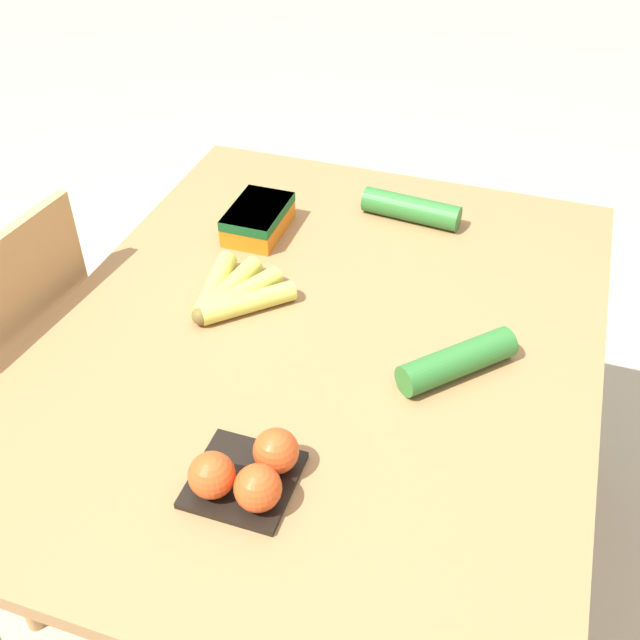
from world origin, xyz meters
name	(u,v)px	position (x,y,z in m)	size (l,w,h in m)	color
ground_plane	(320,572)	(0.00, 0.00, 0.00)	(12.00, 12.00, 0.00)	#B7A88E
dining_table	(320,376)	(0.00, 0.00, 0.64)	(1.19, 0.94, 0.74)	#9E7044
chair	(0,410)	(-0.14, 0.64, 0.47)	(0.45, 0.44, 0.91)	tan
banana_bunch	(232,294)	(0.03, 0.18, 0.76)	(0.19, 0.18, 0.04)	brown
tomato_pack	(248,473)	(-0.34, -0.01, 0.78)	(0.14, 0.14, 0.07)	black
carrot_bag	(258,217)	(0.27, 0.22, 0.78)	(0.16, 0.10, 0.06)	orange
cucumber_near	(457,361)	(-0.02, -0.24, 0.77)	(0.19, 0.18, 0.05)	#2D702D
cucumber_far	(411,209)	(0.41, -0.06, 0.77)	(0.07, 0.21, 0.05)	#2D702D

